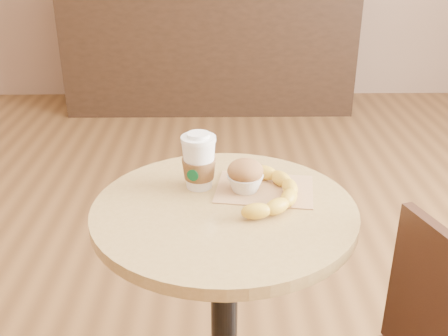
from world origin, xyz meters
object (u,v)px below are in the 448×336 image
Objects in this scene: cafe_table at (224,289)px; muffin at (245,176)px; coffee_cup at (199,163)px; banana at (272,190)px.

muffin reaches higher than cafe_table.
coffee_cup is at bearing 167.29° from muffin.
banana is (0.06, -0.04, -0.02)m from muffin.
muffin is (0.05, 0.07, 0.29)m from cafe_table.
coffee_cup is at bearing 175.25° from banana.
muffin is at bearing 54.71° from cafe_table.
cafe_table is at bearing -125.29° from muffin.
cafe_table is 5.16× the size of coffee_cup.
coffee_cup is at bearing 121.59° from cafe_table.
muffin reaches higher than banana.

